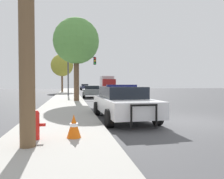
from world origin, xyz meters
TOP-DOWN VIEW (x-y plane):
  - ground_plane at (0.00, 0.00)m, footprint 110.00×110.00m
  - sidewalk_left at (-5.10, 0.00)m, footprint 3.00×110.00m
  - police_car at (-2.48, 1.01)m, footprint 2.22×5.04m
  - fire_hydrant at (-5.65, -2.39)m, footprint 0.52×0.23m
  - traffic_light at (-3.63, 17.92)m, footprint 3.39×0.35m
  - car_background_distant at (-1.58, 42.19)m, footprint 2.00×4.52m
  - car_background_midblock at (-2.39, 16.10)m, footprint 2.25×4.41m
  - box_truck at (2.38, 34.26)m, footprint 2.89×7.58m
  - tree_sidewalk_near at (-4.25, 10.15)m, footprint 3.81×3.81m
  - tree_sidewalk_far at (-6.15, 30.25)m, footprint 3.81×3.81m
  - traffic_cone at (-4.65, -2.37)m, footprint 0.38×0.38m

SIDE VIEW (x-z plane):
  - ground_plane at x=0.00m, z-range 0.00..0.00m
  - sidewalk_left at x=-5.10m, z-range 0.00..0.13m
  - traffic_cone at x=-4.65m, z-range 0.13..0.76m
  - fire_hydrant at x=-5.65m, z-range 0.16..0.93m
  - car_background_midblock at x=-2.39m, z-range 0.06..1.39m
  - car_background_distant at x=-1.58m, z-range 0.06..1.46m
  - police_car at x=-2.48m, z-range 0.00..1.54m
  - box_truck at x=2.38m, z-range 0.12..3.09m
  - traffic_light at x=-3.63m, z-range 1.11..5.87m
  - tree_sidewalk_far at x=-6.15m, z-range 1.45..7.93m
  - tree_sidewalk_near at x=-4.25m, z-range 1.63..8.52m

